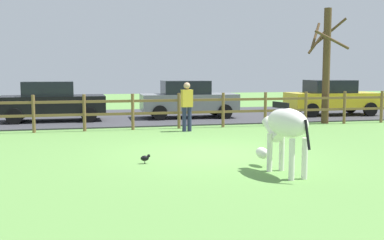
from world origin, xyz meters
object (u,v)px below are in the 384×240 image
bare_tree (326,62)px  visitor_near_fence (187,104)px  crow_on_grass (145,158)px  parked_car_yellow (332,97)px  parked_car_grey (188,99)px  zebra (285,128)px  parked_car_black (52,101)px

bare_tree → visitor_near_fence: 6.00m
crow_on_grass → parked_car_yellow: (9.56, 8.76, 0.72)m
bare_tree → visitor_near_fence: bare_tree is taller
parked_car_grey → zebra: bearing=-92.9°
crow_on_grass → parked_car_grey: bearing=71.5°
zebra → crow_on_grass: size_ratio=8.99×
parked_car_yellow → parked_car_black: same height
zebra → crow_on_grass: zebra is taller
bare_tree → crow_on_grass: (-7.81, -6.24, -2.22)m
parked_car_yellow → visitor_near_fence: 8.31m
zebra → parked_car_yellow: size_ratio=0.47×
crow_on_grass → parked_car_black: size_ratio=0.05×
parked_car_grey → parked_car_yellow: bearing=-3.3°
zebra → parked_car_yellow: bearing=56.0°
bare_tree → parked_car_grey: (-4.76, 2.89, -1.51)m
parked_car_yellow → visitor_near_fence: (-7.46, -3.65, 0.06)m
bare_tree → parked_car_grey: bare_tree is taller
parked_car_black → visitor_near_fence: size_ratio=2.45×
crow_on_grass → visitor_near_fence: visitor_near_fence is taller
bare_tree → parked_car_yellow: bearing=55.2°
zebra → visitor_near_fence: 6.80m
bare_tree → zebra: (-5.31, -7.92, -1.42)m
bare_tree → parked_car_grey: bearing=148.7°
crow_on_grass → parked_car_yellow: parked_car_yellow is taller
parked_car_grey → parked_car_black: (-5.51, -0.10, 0.00)m
crow_on_grass → parked_car_black: parked_car_black is taller
crow_on_grass → parked_car_grey: size_ratio=0.05×
parked_car_grey → crow_on_grass: bearing=-108.5°
zebra → bare_tree: bearing=56.2°
bare_tree → crow_on_grass: bare_tree is taller
crow_on_grass → visitor_near_fence: (2.10, 5.11, 0.78)m
zebra → visitor_near_fence: bearing=93.4°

